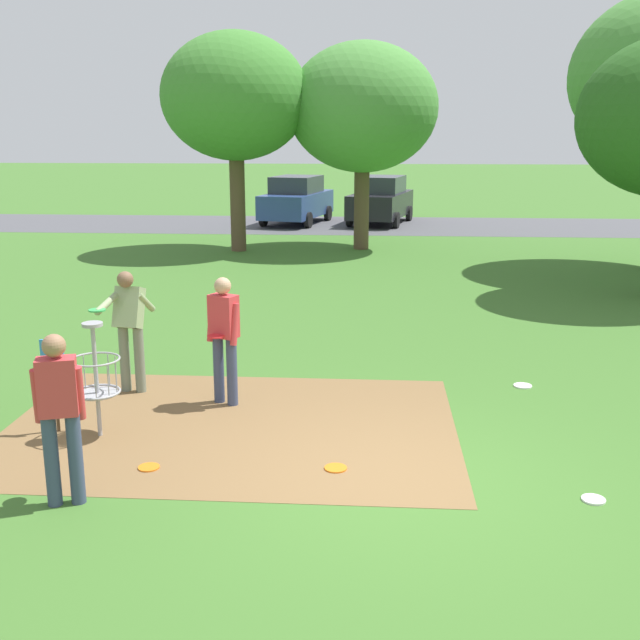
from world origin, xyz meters
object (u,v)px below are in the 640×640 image
(parked_car_leftmost, at_px, (297,200))
(disc_golf_basket, at_px, (91,375))
(player_foreground_watching, at_px, (59,410))
(player_waiting_right, at_px, (224,333))
(player_throwing, at_px, (129,323))
(frisbee_far_right, at_px, (149,467))
(tree_mid_left, at_px, (363,108))
(frisbee_far_left, at_px, (523,386))
(frisbee_scattered_a, at_px, (336,468))
(frisbee_near_basket, at_px, (593,499))
(tree_near_left, at_px, (235,97))
(parked_car_center_left, at_px, (381,200))

(parked_car_leftmost, bearing_deg, disc_golf_basket, -90.62)
(disc_golf_basket, bearing_deg, player_foreground_watching, -78.86)
(player_waiting_right, bearing_deg, player_throwing, 164.40)
(frisbee_far_right, xyz_separation_m, tree_mid_left, (1.99, 16.05, 4.19))
(player_foreground_watching, height_order, frisbee_far_left, player_foreground_watching)
(frisbee_scattered_a, bearing_deg, player_waiting_right, 128.89)
(frisbee_far_left, bearing_deg, frisbee_near_basket, -89.21)
(tree_near_left, relative_size, tree_mid_left, 1.04)
(tree_near_left, bearing_deg, tree_mid_left, 9.67)
(player_foreground_watching, relative_size, parked_car_leftmost, 0.38)
(disc_golf_basket, bearing_deg, parked_car_leftmost, 89.38)
(tree_near_left, bearing_deg, frisbee_scattered_a, -76.30)
(disc_golf_basket, height_order, player_throwing, player_throwing)
(frisbee_near_basket, height_order, parked_car_leftmost, parked_car_leftmost)
(frisbee_near_basket, bearing_deg, player_foreground_watching, -175.32)
(disc_golf_basket, distance_m, frisbee_far_left, 5.90)
(frisbee_near_basket, relative_size, frisbee_scattered_a, 0.96)
(frisbee_scattered_a, relative_size, tree_mid_left, 0.04)
(player_waiting_right, height_order, parked_car_center_left, parked_car_center_left)
(player_waiting_right, relative_size, frisbee_near_basket, 7.33)
(frisbee_far_right, bearing_deg, frisbee_scattered_a, 3.49)
(parked_car_leftmost, bearing_deg, frisbee_near_basket, -77.16)
(parked_car_center_left, bearing_deg, frisbee_scattered_a, -91.55)
(parked_car_leftmost, bearing_deg, tree_near_left, -98.34)
(tree_mid_left, bearing_deg, frisbee_scattered_a, -89.92)
(disc_golf_basket, height_order, frisbee_far_right, disc_golf_basket)
(frisbee_far_left, height_order, tree_mid_left, tree_mid_left)
(frisbee_near_basket, height_order, tree_near_left, tree_near_left)
(player_waiting_right, xyz_separation_m, frisbee_far_right, (-0.45, -2.06, -0.96))
(player_waiting_right, bearing_deg, parked_car_center_left, 84.00)
(player_foreground_watching, bearing_deg, player_waiting_right, 70.76)
(parked_car_leftmost, bearing_deg, player_throwing, -90.77)
(frisbee_far_left, bearing_deg, player_foreground_watching, -142.66)
(player_throwing, bearing_deg, disc_golf_basket, -88.62)
(player_throwing, height_order, frisbee_far_left, player_throwing)
(frisbee_near_basket, bearing_deg, parked_car_center_left, 94.82)
(player_foreground_watching, xyz_separation_m, frisbee_near_basket, (5.14, 0.42, -0.96))
(player_throwing, relative_size, player_waiting_right, 1.00)
(frisbee_near_basket, relative_size, parked_car_center_left, 0.05)
(player_foreground_watching, bearing_deg, frisbee_far_left, 37.34)
(tree_mid_left, bearing_deg, disc_golf_basket, -100.77)
(frisbee_near_basket, xyz_separation_m, parked_car_center_left, (-1.96, 23.19, 0.91))
(frisbee_far_right, relative_size, tree_mid_left, 0.04)
(player_foreground_watching, height_order, player_waiting_right, same)
(disc_golf_basket, bearing_deg, tree_near_left, 93.22)
(player_foreground_watching, xyz_separation_m, frisbee_far_right, (0.56, 0.84, -0.96))
(player_throwing, relative_size, frisbee_scattered_a, 7.02)
(player_foreground_watching, height_order, frisbee_far_right, player_foreground_watching)
(player_foreground_watching, xyz_separation_m, parked_car_center_left, (3.19, 23.61, -0.05))
(player_throwing, distance_m, frisbee_near_basket, 6.29)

